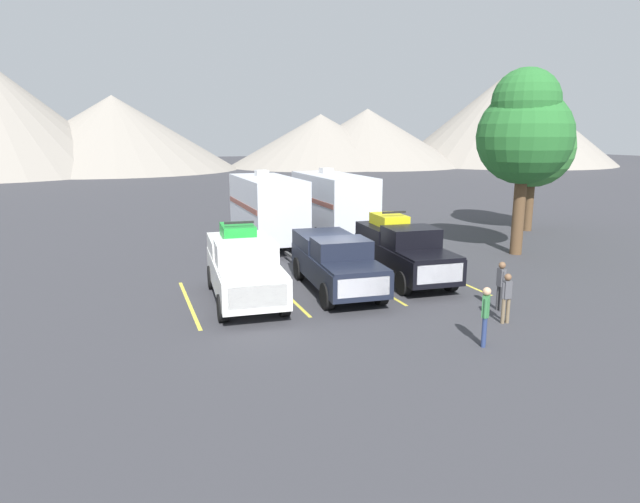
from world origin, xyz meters
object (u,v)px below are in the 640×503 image
pickup_truck_a (243,266)px  pickup_truck_b (335,261)px  camper_trailer_b (333,202)px  person_a (485,312)px  camper_trailer_a (267,207)px  pickup_truck_c (402,249)px  person_b (501,283)px  person_c (507,295)px

pickup_truck_a → pickup_truck_b: pickup_truck_a is taller
camper_trailer_b → person_a: (-1.91, -15.96, -1.02)m
pickup_truck_a → camper_trailer_a: 9.11m
camper_trailer_b → camper_trailer_a: bearing=-164.6°
camper_trailer_a → person_a: camper_trailer_a is taller
pickup_truck_c → person_a: size_ratio=3.67×
pickup_truck_c → camper_trailer_b: size_ratio=0.74×
person_b → person_c: bearing=-120.4°
pickup_truck_a → pickup_truck_b: bearing=0.2°
pickup_truck_c → person_c: size_ratio=3.90×
pickup_truck_a → pickup_truck_c: 6.48m
pickup_truck_c → person_c: 5.79m
camper_trailer_a → person_b: (4.36, -12.54, -1.05)m
camper_trailer_b → pickup_truck_c: bearing=-93.7°
camper_trailer_a → person_b: bearing=-70.8°
pickup_truck_a → camper_trailer_b: size_ratio=0.70×
camper_trailer_a → person_c: size_ratio=4.95×
pickup_truck_a → person_a: 8.14m
pickup_truck_a → camper_trailer_b: bearing=53.9°
pickup_truck_c → person_b: size_ratio=3.72×
pickup_truck_a → person_c: pickup_truck_a is taller
person_b → person_c: (-0.62, -1.05, -0.04)m
pickup_truck_b → pickup_truck_c: bearing=13.0°
person_b → person_c: person_b is taller
pickup_truck_b → person_c: size_ratio=3.76×
pickup_truck_a → camper_trailer_a: (3.07, 8.54, 0.80)m
person_a → person_b: size_ratio=1.02×
camper_trailer_a → person_c: (3.74, -13.59, -1.10)m
pickup_truck_a → camper_trailer_b: 11.94m
camper_trailer_a → camper_trailer_b: size_ratio=0.94×
pickup_truck_c → person_b: bearing=-78.2°
camper_trailer_b → person_c: 14.72m
person_c → pickup_truck_b: bearing=124.4°
pickup_truck_c → camper_trailer_a: 8.55m
pickup_truck_b → person_a: pickup_truck_b is taller
camper_trailer_a → person_c: 14.14m
person_c → camper_trailer_a: bearing=105.4°
camper_trailer_a → camper_trailer_b: (3.95, 1.08, -0.02)m
pickup_truck_b → camper_trailer_a: bearing=91.9°
pickup_truck_b → camper_trailer_a: size_ratio=0.76×
person_c → person_b: bearing=59.6°
pickup_truck_b → camper_trailer_b: (3.66, 9.62, 0.88)m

